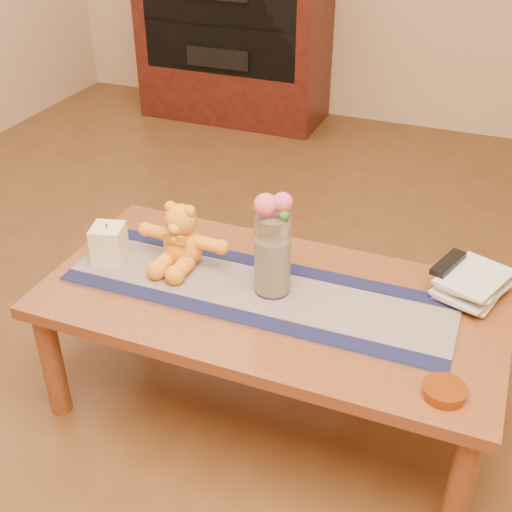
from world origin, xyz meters
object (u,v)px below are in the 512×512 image
at_px(teddy_bear, 182,235).
at_px(tv_remote, 448,263).
at_px(pillar_candle, 109,243).
at_px(book_bottom, 446,282).
at_px(glass_vase, 273,254).
at_px(bronze_ball, 268,275).
at_px(amber_dish, 444,391).

xyz_separation_m(teddy_bear, tv_remote, (0.81, 0.19, -0.02)).
xyz_separation_m(pillar_candle, book_bottom, (1.05, 0.27, -0.06)).
xyz_separation_m(glass_vase, bronze_ball, (-0.02, 0.02, -0.09)).
xyz_separation_m(teddy_bear, book_bottom, (0.81, 0.20, -0.10)).
relative_size(teddy_bear, bronze_ball, 4.20).
bearing_deg(bronze_ball, tv_remote, 22.48).
height_order(tv_remote, amber_dish, tv_remote).
xyz_separation_m(teddy_bear, glass_vase, (0.32, -0.04, 0.03)).
height_order(pillar_candle, bronze_ball, pillar_candle).
bearing_deg(teddy_bear, pillar_candle, -160.29).
height_order(glass_vase, tv_remote, glass_vase).
bearing_deg(tv_remote, glass_vase, -136.12).
height_order(pillar_candle, amber_dish, pillar_candle).
height_order(glass_vase, bronze_ball, glass_vase).
height_order(teddy_bear, tv_remote, teddy_bear).
xyz_separation_m(book_bottom, amber_dish, (0.07, -0.49, 0.00)).
bearing_deg(bronze_ball, book_bottom, 23.26).
relative_size(teddy_bear, book_bottom, 1.34).
bearing_deg(glass_vase, amber_dish, -24.64).
xyz_separation_m(pillar_candle, tv_remote, (1.04, 0.26, 0.02)).
height_order(teddy_bear, glass_vase, glass_vase).
bearing_deg(book_bottom, amber_dish, -66.90).
relative_size(bronze_ball, tv_remote, 0.45).
relative_size(glass_vase, bronze_ball, 3.64).
relative_size(bronze_ball, book_bottom, 0.32).
bearing_deg(amber_dish, tv_remote, 98.05).
bearing_deg(book_bottom, pillar_candle, -149.94).
bearing_deg(amber_dish, pillar_candle, 168.62).
bearing_deg(bronze_ball, glass_vase, -42.64).
distance_m(bronze_ball, amber_dish, 0.64).
bearing_deg(amber_dish, glass_vase, 155.36).
height_order(glass_vase, book_bottom, glass_vase).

